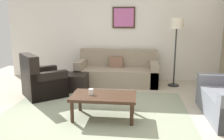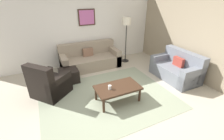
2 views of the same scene
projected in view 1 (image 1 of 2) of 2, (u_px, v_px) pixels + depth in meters
ground_plane at (96, 112)px, 4.36m from camera, size 8.00×8.00×0.00m
rear_partition at (112, 29)px, 6.59m from camera, size 6.00×0.12×2.80m
area_rug at (96, 112)px, 4.36m from camera, size 3.37×2.61×0.01m
couch_main at (117, 72)px, 6.30m from camera, size 2.10×0.94×0.88m
armchair_leather at (41, 83)px, 5.17m from camera, size 1.13×1.13×0.95m
ottoman at (76, 82)px, 5.65m from camera, size 0.56×0.56×0.40m
coffee_table at (104, 98)px, 4.04m from camera, size 1.10×0.64×0.41m
cup at (91, 92)px, 4.04m from camera, size 0.08×0.08×0.10m
lamp_standing at (176, 30)px, 5.77m from camera, size 0.32×0.32×1.71m
framed_artwork at (124, 18)px, 6.40m from camera, size 0.61×0.04×0.57m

